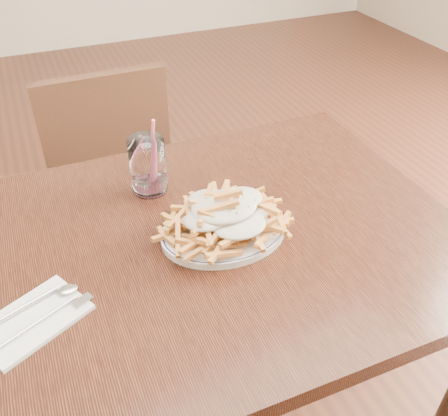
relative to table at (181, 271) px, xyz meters
name	(u,v)px	position (x,y,z in m)	size (l,w,h in m)	color
table	(181,271)	(0.00, 0.00, 0.00)	(1.20, 0.80, 0.75)	black
chair_far	(108,167)	(-0.02, 0.77, -0.18)	(0.41, 0.41, 0.86)	#311B10
fries_plate	(224,231)	(0.10, -0.01, 0.09)	(0.33, 0.30, 0.02)	white
loaded_fries	(224,212)	(0.10, -0.01, 0.14)	(0.30, 0.26, 0.08)	#CA883D
napkin	(33,320)	(-0.30, -0.10, 0.08)	(0.18, 0.12, 0.01)	white
cutlery	(31,315)	(-0.30, -0.09, 0.09)	(0.19, 0.14, 0.01)	silver
water_glass	(148,168)	(0.00, 0.21, 0.14)	(0.08, 0.08, 0.18)	white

